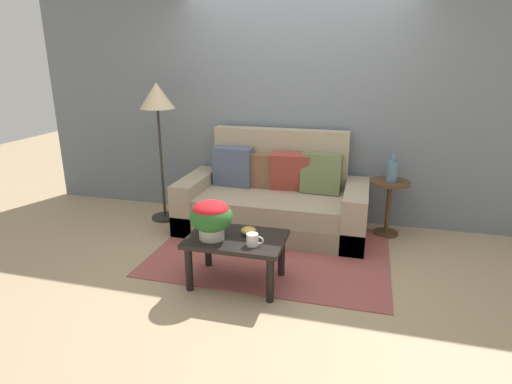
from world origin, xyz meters
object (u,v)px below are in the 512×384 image
object	(u,v)px
couch	(274,200)
snack_bowl	(249,231)
side_table	(389,198)
table_vase	(392,170)
floor_lamp	(157,106)
coffee_mug	(253,240)
coffee_table	(236,245)
potted_plant	(211,216)

from	to	relation	value
couch	snack_bowl	size ratio (longest dim) A/B	15.55
side_table	table_vase	xyz separation A→B (m)	(0.00, -0.01, 0.31)
floor_lamp	coffee_mug	xyz separation A→B (m)	(1.46, -1.34, -0.86)
couch	coffee_mug	bearing A→B (deg)	-84.27
coffee_table	floor_lamp	distance (m)	2.03
coffee_table	side_table	size ratio (longest dim) A/B	1.34
potted_plant	table_vase	distance (m)	2.07
coffee_table	table_vase	bearing A→B (deg)	48.06
snack_bowl	couch	bearing A→B (deg)	92.30
couch	floor_lamp	size ratio (longest dim) A/B	1.27
floor_lamp	snack_bowl	xyz separation A→B (m)	(1.37, -1.14, -0.87)
couch	side_table	world-z (taller)	couch
snack_bowl	potted_plant	bearing A→B (deg)	-150.77
coffee_mug	snack_bowl	size ratio (longest dim) A/B	1.09
floor_lamp	snack_bowl	world-z (taller)	floor_lamp
floor_lamp	potted_plant	bearing A→B (deg)	-49.60
potted_plant	coffee_table	bearing A→B (deg)	22.14
couch	coffee_mug	world-z (taller)	couch
coffee_table	potted_plant	bearing A→B (deg)	-157.86
coffee_table	coffee_mug	xyz separation A→B (m)	(0.18, -0.12, 0.12)
side_table	potted_plant	xyz separation A→B (m)	(-1.44, -1.49, 0.20)
couch	table_vase	bearing A→B (deg)	6.63
potted_plant	floor_lamp	bearing A→B (deg)	130.40
couch	coffee_table	distance (m)	1.26
side_table	coffee_mug	world-z (taller)	side_table
floor_lamp	coffee_table	bearing A→B (deg)	-43.40
potted_plant	coffee_mug	bearing A→B (deg)	-6.91
coffee_table	floor_lamp	bearing A→B (deg)	136.60
couch	potted_plant	bearing A→B (deg)	-99.47
coffee_table	table_vase	size ratio (longest dim) A/B	2.75
coffee_table	potted_plant	size ratio (longest dim) A/B	2.31
coffee_table	coffee_mug	world-z (taller)	coffee_mug
potted_plant	snack_bowl	world-z (taller)	potted_plant
coffee_table	snack_bowl	world-z (taller)	snack_bowl
floor_lamp	potted_plant	world-z (taller)	floor_lamp
couch	side_table	xyz separation A→B (m)	(1.22, 0.15, 0.09)
snack_bowl	table_vase	xyz separation A→B (m)	(1.18, 1.33, 0.26)
coffee_table	table_vase	xyz separation A→B (m)	(1.26, 1.41, 0.38)
couch	snack_bowl	bearing A→B (deg)	-87.70
coffee_mug	floor_lamp	bearing A→B (deg)	137.57
coffee_mug	snack_bowl	xyz separation A→B (m)	(-0.09, 0.20, -0.01)
couch	table_vase	distance (m)	1.30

